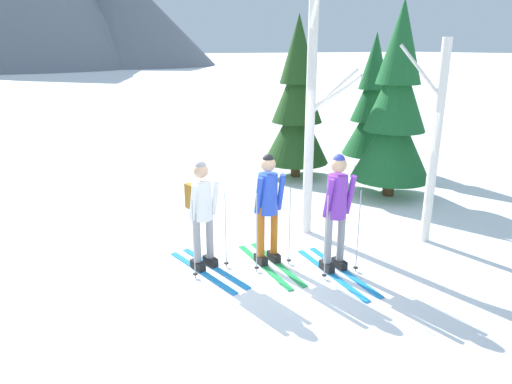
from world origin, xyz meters
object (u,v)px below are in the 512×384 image
pine_tree_near (395,111)px  pine_tree_far (372,107)px  skier_in_blue (268,206)px  pine_tree_mid (297,105)px  skier_in_purple (337,209)px  birch_tree_tall (435,142)px  birch_tree_slender (312,109)px  skier_in_white (202,210)px

pine_tree_near → pine_tree_far: bearing=60.2°
skier_in_blue → pine_tree_mid: size_ratio=0.44×
skier_in_blue → pine_tree_near: bearing=24.5°
skier_in_purple → pine_tree_far: size_ratio=0.50×
pine_tree_mid → birch_tree_tall: bearing=-92.1°
skier_in_blue → birch_tree_slender: (1.19, 0.77, 1.23)m
pine_tree_far → birch_tree_tall: bearing=-119.0°
skier_in_white → skier_in_blue: 0.96m
skier_in_white → pine_tree_mid: 5.41m
skier_in_purple → birch_tree_tall: (1.99, 0.22, 0.72)m
skier_in_white → skier_in_purple: 1.90m
skier_in_blue → pine_tree_near: 4.41m
pine_tree_mid → birch_tree_slender: birch_tree_slender is taller
pine_tree_near → pine_tree_far: 2.62m
skier_in_purple → pine_tree_mid: bearing=65.2°
skier_in_blue → skier_in_purple: size_ratio=0.97×
skier_in_blue → birch_tree_slender: size_ratio=0.40×
skier_in_white → pine_tree_near: bearing=17.3°
skier_in_white → pine_tree_far: 7.23m
pine_tree_near → birch_tree_slender: (-2.73, -1.02, 0.30)m
pine_tree_far → pine_tree_near: bearing=-119.8°
pine_tree_mid → pine_tree_far: 2.32m
skier_in_blue → pine_tree_near: pine_tree_near is taller
skier_in_blue → pine_tree_mid: 5.03m
skier_in_blue → skier_in_purple: bearing=-40.2°
skier_in_purple → pine_tree_far: (4.47, 4.68, 0.64)m
pine_tree_mid → skier_in_blue: bearing=-125.8°
pine_tree_mid → skier_in_purple: bearing=-114.8°
pine_tree_near → birch_tree_tall: pine_tree_near is taller
skier_in_white → birch_tree_slender: 2.49m
pine_tree_far → birch_tree_slender: birch_tree_slender is taller
skier_in_blue → birch_tree_tall: 2.88m
skier_in_white → pine_tree_near: 5.15m
pine_tree_mid → birch_tree_tall: (-0.16, -4.43, -0.09)m
pine_tree_far → birch_tree_slender: size_ratio=0.83×
birch_tree_tall → birch_tree_slender: size_ratio=0.78×
skier_in_blue → pine_tree_near: size_ratio=0.42×
pine_tree_far → birch_tree_slender: (-4.02, -3.28, 0.56)m
skier_in_white → birch_tree_tall: 3.80m
skier_in_purple → pine_tree_far: bearing=46.4°
pine_tree_mid → pine_tree_far: size_ratio=1.11×
skier_in_white → birch_tree_slender: size_ratio=0.40×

